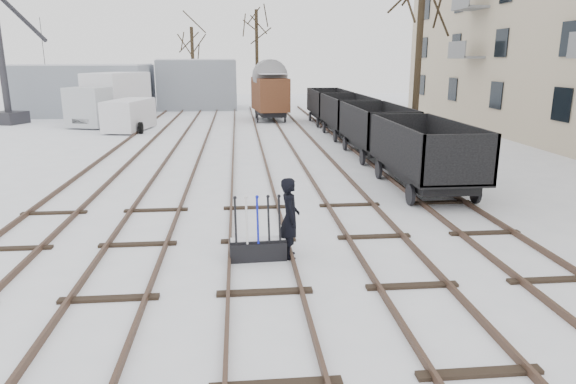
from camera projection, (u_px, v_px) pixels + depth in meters
name	position (u px, v px, depth m)	size (l,w,h in m)	color
ground	(265.00, 294.00, 10.15)	(120.00, 120.00, 0.00)	white
tracks	(249.00, 159.00, 23.30)	(13.90, 52.00, 0.16)	black
shed_left	(87.00, 89.00, 43.09)	(10.00, 8.00, 4.10)	gray
shed_right	(199.00, 84.00, 47.74)	(7.00, 6.00, 4.50)	gray
ground_frame	(258.00, 248.00, 11.81)	(1.32, 0.48, 1.49)	black
worker	(290.00, 218.00, 11.81)	(0.69, 0.45, 1.90)	black
freight_wagon_a	(424.00, 165.00, 17.97)	(2.35, 5.86, 2.39)	black
freight_wagon_b	(376.00, 138.00, 24.13)	(2.35, 5.86, 2.39)	black
freight_wagon_c	(347.00, 122.00, 30.30)	(2.35, 5.86, 2.39)	black
freight_wagon_d	(329.00, 111.00, 36.46)	(2.35, 5.86, 2.39)	black
box_van_wagon	(270.00, 93.00, 38.27)	(2.90, 4.80, 3.48)	black
lorry	(111.00, 97.00, 36.65)	(4.14, 8.18, 3.55)	black
panel_van	(129.00, 115.00, 32.90)	(2.77, 4.80, 1.99)	silver
crane	(6.00, 87.00, 36.29)	(2.50, 5.77, 9.68)	#28282C
tree_near	(418.00, 65.00, 23.51)	(0.30, 0.30, 8.49)	black
tree_far_left	(193.00, 69.00, 46.51)	(0.30, 0.30, 7.27)	black
tree_far_right	(257.00, 60.00, 46.72)	(0.30, 0.30, 8.78)	black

